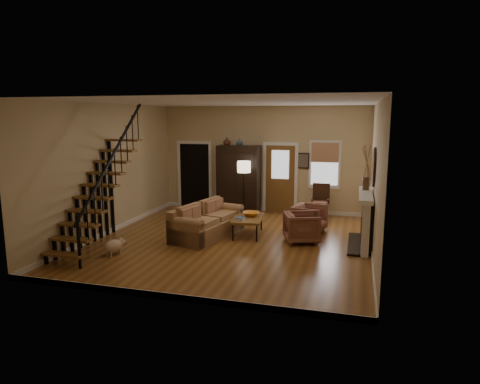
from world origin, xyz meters
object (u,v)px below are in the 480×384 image
(coffee_table, at_px, (248,226))
(side_chair, at_px, (320,202))
(armchair_right, at_px, (310,219))
(armoire, at_px, (239,179))
(sofa, at_px, (208,221))
(floor_lamp, at_px, (244,190))
(armchair_left, at_px, (302,227))

(coffee_table, xyz_separation_m, side_chair, (1.61, 2.33, 0.27))
(armchair_right, bearing_deg, armoire, 65.09)
(sofa, bearing_deg, armoire, 103.18)
(side_chair, bearing_deg, armchair_right, -94.63)
(armoire, height_order, sofa, armoire)
(sofa, relative_size, side_chair, 2.10)
(armoire, xyz_separation_m, coffee_table, (0.94, -2.53, -0.81))
(armoire, relative_size, side_chair, 2.06)
(coffee_table, height_order, floor_lamp, floor_lamp)
(armchair_left, relative_size, armchair_right, 0.99)
(floor_lamp, bearing_deg, armchair_left, -44.88)
(side_chair, bearing_deg, sofa, -132.75)
(sofa, distance_m, floor_lamp, 2.22)
(armchair_left, height_order, side_chair, side_chair)
(coffee_table, bearing_deg, armchair_left, -9.20)
(sofa, xyz_separation_m, armchair_right, (2.41, 1.13, -0.04))
(armchair_left, height_order, armchair_right, armchair_right)
(floor_lamp, bearing_deg, coffee_table, -71.88)
(sofa, bearing_deg, side_chair, 60.16)
(armoire, relative_size, sofa, 0.98)
(sofa, height_order, floor_lamp, floor_lamp)
(sofa, relative_size, armchair_right, 2.68)
(armoire, bearing_deg, armchair_left, -49.69)
(armoire, bearing_deg, armchair_right, -36.91)
(armoire, relative_size, armchair_left, 2.65)
(coffee_table, distance_m, side_chair, 2.84)
(armoire, height_order, armchair_right, armoire)
(armchair_left, distance_m, armchair_right, 0.94)
(coffee_table, bearing_deg, sofa, -155.94)
(side_chair, bearing_deg, floor_lamp, -164.40)
(armchair_right, bearing_deg, sofa, 127.10)
(coffee_table, height_order, armchair_right, armchair_right)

